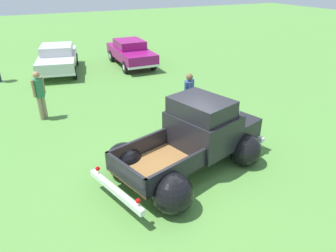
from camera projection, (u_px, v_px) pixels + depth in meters
name	position (u px, v px, depth m)	size (l,w,h in m)	color
ground_plane	(185.00, 169.00, 8.44)	(80.00, 80.00, 0.00)	#548C3D
vintage_pickup_truck	(196.00, 140.00, 8.34)	(4.98, 3.73, 1.96)	black
show_car_0	(58.00, 58.00, 16.41)	(2.76, 4.65, 1.43)	black
show_car_1	(131.00, 52.00, 17.66)	(1.86, 4.40, 1.43)	black
spectator_0	(189.00, 95.00, 10.74)	(0.51, 0.46, 1.78)	#4C4742
spectator_1	(39.00, 92.00, 10.93)	(0.48, 0.48, 1.79)	gray
lane_cone_0	(217.00, 104.00, 11.81)	(0.36, 0.36, 0.63)	black
lane_cone_1	(174.00, 119.00, 10.63)	(0.36, 0.36, 0.63)	black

